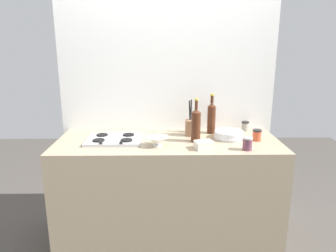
{
  "coord_description": "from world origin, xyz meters",
  "views": [
    {
      "loc": [
        -0.04,
        -2.43,
        1.66
      ],
      "look_at": [
        0.0,
        0.0,
        1.02
      ],
      "focal_mm": 33.62,
      "sensor_mm": 36.0,
      "label": 1
    }
  ],
  "objects": [
    {
      "name": "ground_plane",
      "position": [
        0.0,
        0.0,
        0.0
      ],
      "size": [
        6.0,
        6.0,
        0.0
      ],
      "primitive_type": "plane",
      "color": "#47423D",
      "rests_on": "ground"
    },
    {
      "name": "counter_block",
      "position": [
        0.0,
        0.0,
        0.45
      ],
      "size": [
        1.8,
        0.7,
        0.9
      ],
      "primitive_type": "cube",
      "color": "tan",
      "rests_on": "ground"
    },
    {
      "name": "backsplash_panel",
      "position": [
        0.0,
        0.38,
        1.07
      ],
      "size": [
        1.9,
        0.06,
        2.14
      ],
      "primitive_type": "cube",
      "color": "white",
      "rests_on": "ground"
    },
    {
      "name": "stovetop_hob",
      "position": [
        -0.43,
        -0.01,
        0.91
      ],
      "size": [
        0.43,
        0.33,
        0.04
      ],
      "color": "#B2B2B7",
      "rests_on": "counter_block"
    },
    {
      "name": "plate_stack",
      "position": [
        0.5,
        0.04,
        0.93
      ],
      "size": [
        0.24,
        0.24,
        0.06
      ],
      "color": "white",
      "rests_on": "counter_block"
    },
    {
      "name": "wine_bottle_leftmost",
      "position": [
        0.22,
        -0.04,
        1.04
      ],
      "size": [
        0.08,
        0.08,
        0.35
      ],
      "color": "#472314",
      "rests_on": "counter_block"
    },
    {
      "name": "wine_bottle_mid_left",
      "position": [
        0.38,
        0.21,
        1.04
      ],
      "size": [
        0.07,
        0.07,
        0.35
      ],
      "color": "#472314",
      "rests_on": "counter_block"
    },
    {
      "name": "mixing_bowl",
      "position": [
        -0.08,
        -0.15,
        0.94
      ],
      "size": [
        0.17,
        0.17,
        0.07
      ],
      "color": "white",
      "rests_on": "counter_block"
    },
    {
      "name": "butter_dish",
      "position": [
        0.26,
        -0.21,
        0.93
      ],
      "size": [
        0.15,
        0.13,
        0.06
      ],
      "primitive_type": "cube",
      "rotation": [
        0.0,
        0.0,
        0.24
      ],
      "color": "silver",
      "rests_on": "counter_block"
    },
    {
      "name": "utensil_crock",
      "position": [
        0.2,
        0.14,
        0.98
      ],
      "size": [
        0.1,
        0.1,
        0.31
      ],
      "color": "#996B4C",
      "rests_on": "counter_block"
    },
    {
      "name": "condiment_jar_front",
      "position": [
        0.72,
        -0.02,
        0.95
      ],
      "size": [
        0.07,
        0.07,
        0.09
      ],
      "color": "#C64C2D",
      "rests_on": "counter_block"
    },
    {
      "name": "condiment_jar_rear",
      "position": [
        0.58,
        -0.25,
        0.95
      ],
      "size": [
        0.07,
        0.07,
        0.1
      ],
      "color": "#66384C",
      "rests_on": "counter_block"
    },
    {
      "name": "condiment_jar_spare",
      "position": [
        0.7,
        0.28,
        0.94
      ],
      "size": [
        0.07,
        0.07,
        0.08
      ],
      "color": "#9E998C",
      "rests_on": "counter_block"
    }
  ]
}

